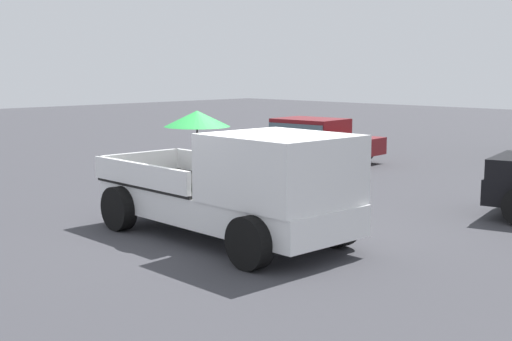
{
  "coord_description": "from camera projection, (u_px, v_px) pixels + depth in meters",
  "views": [
    {
      "loc": [
        8.86,
        -8.09,
        2.93
      ],
      "look_at": [
        0.01,
        0.81,
        1.1
      ],
      "focal_mm": 49.69,
      "sensor_mm": 36.0,
      "label": 1
    }
  ],
  "objects": [
    {
      "name": "ground_plane",
      "position": [
        223.0,
        238.0,
        12.28
      ],
      "size": [
        80.0,
        80.0,
        0.0
      ],
      "primitive_type": "plane",
      "color": "#38383D"
    },
    {
      "name": "parked_sedan_near",
      "position": [
        312.0,
        137.0,
        22.44
      ],
      "size": [
        4.45,
        2.29,
        1.33
      ],
      "rotation": [
        0.0,
        0.0,
        0.09
      ],
      "color": "black",
      "rests_on": "ground"
    },
    {
      "name": "pickup_truck_main",
      "position": [
        241.0,
        187.0,
        11.8
      ],
      "size": [
        5.11,
        2.39,
        2.18
      ],
      "rotation": [
        0.0,
        0.0,
        -0.03
      ],
      "color": "black",
      "rests_on": "ground"
    }
  ]
}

